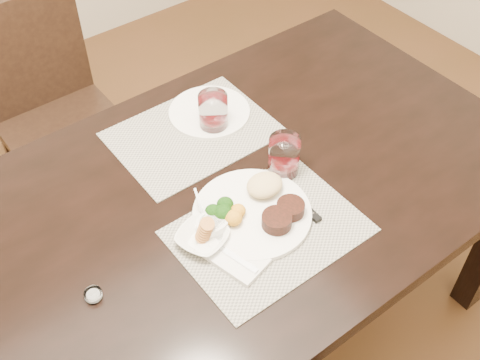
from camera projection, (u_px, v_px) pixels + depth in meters
ground_plane at (200, 352)px, 2.10m from camera, size 4.50×4.50×0.00m
dining_table at (188, 233)px, 1.62m from camera, size 2.00×1.00×0.75m
chair_far at (52, 105)px, 2.25m from camera, size 0.42×0.42×0.90m
placemat_near at (268, 231)px, 1.52m from camera, size 0.46×0.34×0.00m
placemat_far at (193, 133)px, 1.77m from camera, size 0.46×0.34×0.00m
dinner_plate at (257, 209)px, 1.54m from camera, size 0.31×0.31×0.05m
napkin_fork at (232, 255)px, 1.46m from camera, size 0.13×0.19×0.02m
steak_knife at (300, 203)px, 1.57m from camera, size 0.02×0.23×0.01m
cracker_bowl at (202, 237)px, 1.48m from camera, size 0.16×0.16×0.05m
sauce_ramekin at (213, 224)px, 1.50m from camera, size 0.09×0.14×0.07m
wine_glass_near at (284, 157)px, 1.62m from camera, size 0.08×0.08×0.12m
far_plate at (209, 112)px, 1.83m from camera, size 0.25×0.25×0.01m
wine_glass_far at (213, 114)px, 1.75m from camera, size 0.09×0.09×0.12m
salt_cellar at (93, 295)px, 1.38m from camera, size 0.04×0.04×0.02m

